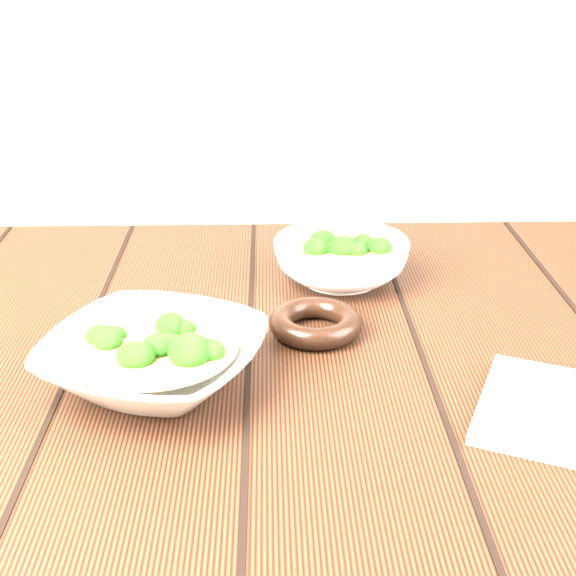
{
  "coord_description": "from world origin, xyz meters",
  "views": [
    {
      "loc": [
        0.0,
        -0.85,
        1.21
      ],
      "look_at": [
        0.03,
        0.03,
        0.8
      ],
      "focal_mm": 50.0,
      "sensor_mm": 36.0,
      "label": 1
    }
  ],
  "objects_px": {
    "table": "(267,421)",
    "trivet": "(316,323)",
    "soup_bowl_back": "(341,259)",
    "soup_bowl_front": "(154,358)"
  },
  "relations": [
    {
      "from": "table",
      "to": "trivet",
      "type": "xyz_separation_m",
      "value": [
        0.06,
        0.01,
        0.13
      ]
    },
    {
      "from": "table",
      "to": "soup_bowl_back",
      "type": "distance_m",
      "value": 0.25
    },
    {
      "from": "soup_bowl_back",
      "to": "trivet",
      "type": "distance_m",
      "value": 0.17
    },
    {
      "from": "trivet",
      "to": "table",
      "type": "bearing_deg",
      "value": -170.39
    },
    {
      "from": "table",
      "to": "trivet",
      "type": "bearing_deg",
      "value": 9.61
    },
    {
      "from": "soup_bowl_front",
      "to": "soup_bowl_back",
      "type": "bearing_deg",
      "value": 50.14
    },
    {
      "from": "soup_bowl_front",
      "to": "trivet",
      "type": "xyz_separation_m",
      "value": [
        0.18,
        0.11,
        -0.02
      ]
    },
    {
      "from": "soup_bowl_front",
      "to": "soup_bowl_back",
      "type": "relative_size",
      "value": 1.35
    },
    {
      "from": "soup_bowl_front",
      "to": "soup_bowl_back",
      "type": "height_order",
      "value": "same"
    },
    {
      "from": "soup_bowl_back",
      "to": "trivet",
      "type": "relative_size",
      "value": 1.94
    }
  ]
}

